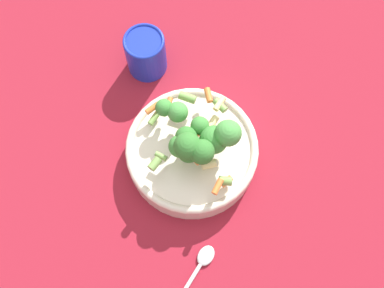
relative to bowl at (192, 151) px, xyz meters
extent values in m
plane|color=maroon|center=(0.00, 0.00, -0.03)|extent=(3.00, 3.00, 0.00)
cylinder|color=beige|center=(0.00, 0.00, -0.01)|extent=(0.23, 0.23, 0.05)
torus|color=beige|center=(0.00, 0.00, 0.02)|extent=(0.23, 0.23, 0.01)
cylinder|color=#8CB766|center=(0.02, -0.01, 0.03)|extent=(0.01, 0.01, 0.02)
sphere|color=#33722D|center=(0.02, -0.01, 0.06)|extent=(0.04, 0.04, 0.04)
cylinder|color=#8CB766|center=(-0.05, -0.02, 0.05)|extent=(0.01, 0.01, 0.01)
sphere|color=#479342|center=(-0.05, -0.02, 0.07)|extent=(0.04, 0.04, 0.04)
cylinder|color=#8CB766|center=(0.03, 0.01, 0.06)|extent=(0.01, 0.01, 0.02)
sphere|color=#33722D|center=(0.03, 0.01, 0.09)|extent=(0.04, 0.04, 0.04)
cylinder|color=#8CB766|center=(0.01, 0.06, 0.06)|extent=(0.02, 0.02, 0.02)
sphere|color=#479342|center=(0.01, 0.06, 0.09)|extent=(0.04, 0.04, 0.04)
cylinder|color=#8CB766|center=(0.00, -0.01, 0.05)|extent=(0.01, 0.01, 0.02)
sphere|color=#33722D|center=(0.00, -0.01, 0.07)|extent=(0.04, 0.04, 0.04)
cylinder|color=#8CB766|center=(-0.02, 0.01, 0.05)|extent=(0.01, 0.01, 0.01)
sphere|color=#3D8438|center=(-0.02, 0.01, 0.07)|extent=(0.03, 0.03, 0.03)
cylinder|color=#8CB766|center=(0.01, 0.03, 0.04)|extent=(0.02, 0.02, 0.01)
sphere|color=#3D8438|center=(0.01, 0.03, 0.07)|extent=(0.05, 0.05, 0.05)
cylinder|color=#8CB766|center=(-0.06, -0.04, 0.05)|extent=(0.01, 0.01, 0.01)
sphere|color=#3D8438|center=(-0.06, -0.04, 0.07)|extent=(0.03, 0.03, 0.03)
cylinder|color=#8CB766|center=(0.02, -0.01, 0.06)|extent=(0.02, 0.02, 0.02)
sphere|color=#33722D|center=(0.02, -0.01, 0.09)|extent=(0.04, 0.04, 0.04)
cylinder|color=#8CB766|center=(0.01, -0.02, 0.04)|extent=(0.01, 0.01, 0.01)
sphere|color=#3D8438|center=(0.01, -0.02, 0.07)|extent=(0.04, 0.04, 0.04)
cylinder|color=orange|center=(0.00, 0.00, 0.06)|extent=(0.03, 0.03, 0.01)
cylinder|color=orange|center=(-0.02, 0.01, 0.03)|extent=(0.02, 0.02, 0.01)
cylinder|color=orange|center=(0.01, 0.05, 0.05)|extent=(0.03, 0.03, 0.01)
cylinder|color=beige|center=(-0.06, 0.05, 0.06)|extent=(0.03, 0.03, 0.01)
cylinder|color=#729E4C|center=(0.02, -0.05, 0.05)|extent=(0.02, 0.02, 0.01)
cylinder|color=orange|center=(-0.07, -0.06, 0.05)|extent=(0.02, 0.03, 0.01)
cylinder|color=orange|center=(0.07, 0.05, 0.03)|extent=(0.02, 0.02, 0.01)
cylinder|color=orange|center=(0.03, 0.00, 0.05)|extent=(0.03, 0.03, 0.01)
cylinder|color=#729E4C|center=(0.04, -0.06, 0.06)|extent=(0.02, 0.02, 0.01)
cylinder|color=beige|center=(-0.04, 0.04, 0.04)|extent=(0.03, 0.02, 0.01)
cylinder|color=orange|center=(-0.06, -0.03, 0.06)|extent=(0.03, 0.02, 0.01)
cylinder|color=#729E4C|center=(-0.06, 0.05, 0.05)|extent=(0.03, 0.02, 0.01)
cylinder|color=beige|center=(0.04, 0.02, 0.04)|extent=(0.02, 0.03, 0.01)
cylinder|color=#729E4C|center=(0.07, 0.05, 0.04)|extent=(0.02, 0.02, 0.01)
cylinder|color=orange|center=(-0.08, 0.04, 0.05)|extent=(0.03, 0.01, 0.01)
cylinder|color=orange|center=(0.08, 0.03, 0.06)|extent=(0.03, 0.02, 0.01)
cylinder|color=#729E4C|center=(-0.08, 0.00, 0.05)|extent=(0.03, 0.03, 0.01)
cylinder|color=#729E4C|center=(-0.06, -0.06, 0.03)|extent=(0.03, 0.02, 0.01)
cylinder|color=#192DAD|center=(-0.20, -0.07, 0.01)|extent=(0.08, 0.08, 0.09)
torus|color=#192DAD|center=(-0.20, -0.07, 0.06)|extent=(0.08, 0.08, 0.01)
ellipsoid|color=silver|center=(0.18, 0.01, -0.02)|extent=(0.04, 0.04, 0.01)
camera|label=1|loc=(0.26, -0.03, 0.74)|focal=42.00mm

